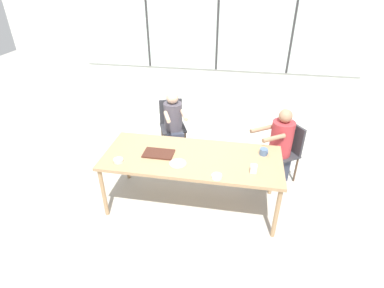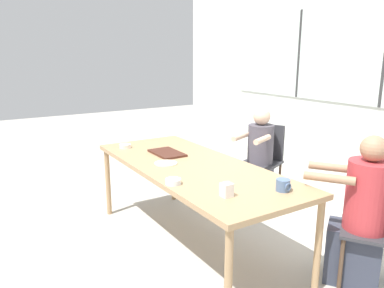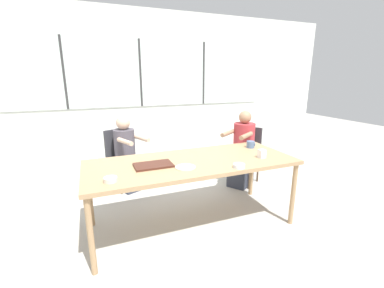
% 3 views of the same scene
% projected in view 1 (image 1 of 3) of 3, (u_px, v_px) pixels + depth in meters
% --- Properties ---
extents(ground_plane, '(16.00, 16.00, 0.00)m').
position_uv_depth(ground_plane, '(192.00, 203.00, 4.03)').
color(ground_plane, '#B2ADA3').
extents(wall_back_with_windows, '(8.40, 0.08, 2.80)m').
position_uv_depth(wall_back_with_windows, '(217.00, 49.00, 5.56)').
color(wall_back_with_windows, silver).
rests_on(wall_back_with_windows, ground_plane).
extents(dining_table, '(2.17, 0.88, 0.75)m').
position_uv_depth(dining_table, '(192.00, 160.00, 3.67)').
color(dining_table, tan).
rests_on(dining_table, ground_plane).
extents(chair_for_woman_green_shirt, '(0.52, 0.52, 0.86)m').
position_uv_depth(chair_for_woman_green_shirt, '(172.00, 121.00, 5.02)').
color(chair_for_woman_green_shirt, '#333338').
rests_on(chair_for_woman_green_shirt, ground_plane).
extents(chair_for_man_blue_shirt, '(0.56, 0.56, 0.86)m').
position_uv_depth(chair_for_man_blue_shirt, '(287.00, 147.00, 4.29)').
color(chair_for_man_blue_shirt, '#333338').
rests_on(chair_for_man_blue_shirt, ground_plane).
extents(person_woman_green_shirt, '(0.47, 0.60, 1.08)m').
position_uv_depth(person_woman_green_shirt, '(174.00, 126.00, 4.90)').
color(person_woman_green_shirt, '#333847').
rests_on(person_woman_green_shirt, ground_plane).
extents(person_man_blue_shirt, '(0.63, 0.57, 1.12)m').
position_uv_depth(person_man_blue_shirt, '(278.00, 150.00, 4.24)').
color(person_man_blue_shirt, '#333847').
rests_on(person_man_blue_shirt, ground_plane).
extents(food_tray_dark, '(0.37, 0.23, 0.02)m').
position_uv_depth(food_tray_dark, '(159.00, 153.00, 3.69)').
color(food_tray_dark, '#472319').
rests_on(food_tray_dark, dining_table).
extents(coffee_mug, '(0.10, 0.10, 0.08)m').
position_uv_depth(coffee_mug, '(264.00, 152.00, 3.67)').
color(coffee_mug, slate).
rests_on(coffee_mug, dining_table).
extents(milk_carton_small, '(0.07, 0.07, 0.09)m').
position_uv_depth(milk_carton_small, '(254.00, 169.00, 3.35)').
color(milk_carton_small, silver).
rests_on(milk_carton_small, dining_table).
extents(bowl_white_shallow, '(0.11, 0.11, 0.04)m').
position_uv_depth(bowl_white_shallow, '(118.00, 160.00, 3.54)').
color(bowl_white_shallow, silver).
rests_on(bowl_white_shallow, dining_table).
extents(bowl_cereal, '(0.11, 0.11, 0.04)m').
position_uv_depth(bowl_cereal, '(217.00, 177.00, 3.27)').
color(bowl_cereal, silver).
rests_on(bowl_cereal, dining_table).
extents(plate_tortillas, '(0.20, 0.20, 0.01)m').
position_uv_depth(plate_tortillas, '(178.00, 163.00, 3.52)').
color(plate_tortillas, beige).
rests_on(plate_tortillas, dining_table).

